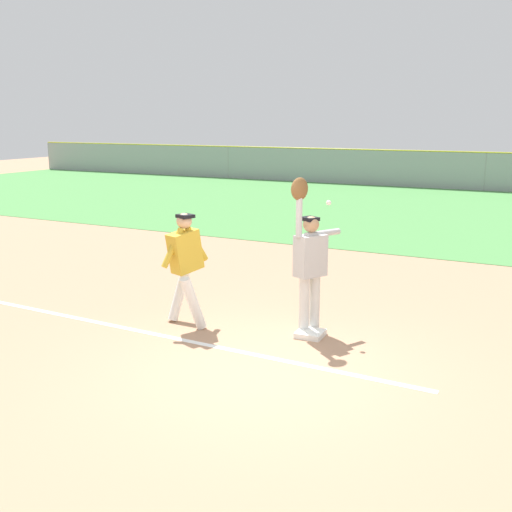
{
  "coord_description": "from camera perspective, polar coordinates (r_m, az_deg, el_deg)",
  "views": [
    {
      "loc": [
        3.05,
        -6.27,
        3.06
      ],
      "look_at": [
        -0.96,
        1.62,
        1.05
      ],
      "focal_mm": 42.44,
      "sensor_mm": 36.0,
      "label": 1
    }
  ],
  "objects": [
    {
      "name": "outfield_grass",
      "position": [
        21.18,
        18.39,
        3.85
      ],
      "size": [
        51.03,
        14.4,
        0.01
      ],
      "primitive_type": "cube",
      "color": "#4C8C47",
      "rests_on": "ground_plane"
    },
    {
      "name": "fielder",
      "position": [
        8.68,
        5.05,
        -0.17
      ],
      "size": [
        0.52,
        0.84,
        2.28
      ],
      "rotation": [
        0.0,
        0.0,
        2.65
      ],
      "color": "silver",
      "rests_on": "ground_plane"
    },
    {
      "name": "parked_car_red",
      "position": [
        31.65,
        18.18,
        7.85
      ],
      "size": [
        4.58,
        2.48,
        1.25
      ],
      "rotation": [
        0.0,
        0.0,
        0.11
      ],
      "color": "#B21E1E",
      "rests_on": "ground_plane"
    },
    {
      "name": "ground_plane",
      "position": [
        7.62,
        0.92,
        -10.9
      ],
      "size": [
        70.38,
        70.38,
        0.0
      ],
      "primitive_type": "plane",
      "color": "tan"
    },
    {
      "name": "baseball",
      "position": [
        8.71,
        6.86,
        5.01
      ],
      "size": [
        0.07,
        0.07,
        0.07
      ],
      "primitive_type": "sphere",
      "color": "white"
    },
    {
      "name": "outfield_fence",
      "position": [
        28.19,
        20.8,
        7.46
      ],
      "size": [
        51.11,
        0.08,
        1.69
      ],
      "color": "#93999E",
      "rests_on": "ground_plane"
    },
    {
      "name": "first_base",
      "position": [
        8.82,
        5.14,
        -7.3
      ],
      "size": [
        0.39,
        0.39,
        0.08
      ],
      "primitive_type": "cube",
      "rotation": [
        0.0,
        0.0,
        0.03
      ],
      "color": "white",
      "rests_on": "ground_plane"
    },
    {
      "name": "chalk_foul_line",
      "position": [
        10.25,
        -18.21,
        -5.21
      ],
      "size": [
        12.0,
        0.4,
        0.01
      ],
      "primitive_type": "cube",
      "rotation": [
        0.0,
        0.0,
        -0.02
      ],
      "color": "white",
      "rests_on": "ground_plane"
    },
    {
      "name": "parked_car_blue",
      "position": [
        33.41,
        7.73,
        8.59
      ],
      "size": [
        4.57,
        2.46,
        1.25
      ],
      "rotation": [
        0.0,
        0.0,
        0.1
      ],
      "color": "#23389E",
      "rests_on": "ground_plane"
    },
    {
      "name": "runner",
      "position": [
        9.04,
        -6.68,
        -0.5
      ],
      "size": [
        0.76,
        0.82,
        1.72
      ],
      "rotation": [
        0.0,
        0.0,
        -0.35
      ],
      "color": "white",
      "rests_on": "ground_plane"
    }
  ]
}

